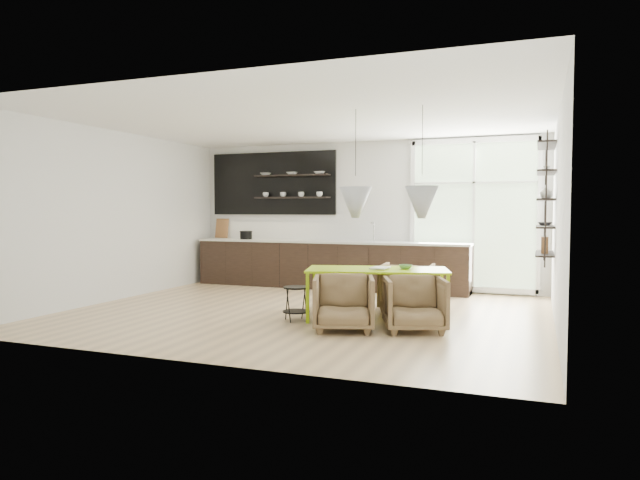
{
  "coord_description": "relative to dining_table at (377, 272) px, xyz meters",
  "views": [
    {
      "loc": [
        3.26,
        -7.88,
        1.55
      ],
      "look_at": [
        0.01,
        0.6,
        1.07
      ],
      "focal_mm": 32.0,
      "sensor_mm": 36.0,
      "label": 1
    }
  ],
  "objects": [
    {
      "name": "room",
      "position": [
        -0.57,
        1.2,
        0.79
      ],
      "size": [
        7.02,
        6.01,
        2.91
      ],
      "color": "#D7B583",
      "rests_on": "ground"
    },
    {
      "name": "kitchen_run",
      "position": [
        -1.85,
        2.79,
        -0.07
      ],
      "size": [
        5.54,
        0.69,
        2.75
      ],
      "color": "black",
      "rests_on": "ground"
    },
    {
      "name": "right_shelving",
      "position": [
        2.21,
        1.28,
        0.98
      ],
      "size": [
        0.26,
        1.22,
        1.9
      ],
      "color": "black",
      "rests_on": "ground"
    },
    {
      "name": "dining_table",
      "position": [
        0.0,
        0.0,
        0.0
      ],
      "size": [
        2.13,
        1.36,
        0.72
      ],
      "rotation": [
        0.0,
        0.0,
        0.26
      ],
      "color": "#8DBA04",
      "rests_on": "ground"
    },
    {
      "name": "armchair_back_left",
      "position": [
        -0.7,
        0.55,
        -0.36
      ],
      "size": [
        0.91,
        0.92,
        0.63
      ],
      "primitive_type": "imported",
      "rotation": [
        0.0,
        0.0,
        3.62
      ],
      "color": "brown",
      "rests_on": "ground"
    },
    {
      "name": "armchair_back_right",
      "position": [
        0.25,
        0.83,
        -0.3
      ],
      "size": [
        0.84,
        0.86,
        0.73
      ],
      "primitive_type": "imported",
      "rotation": [
        0.0,
        0.0,
        3.21
      ],
      "color": "brown",
      "rests_on": "ground"
    },
    {
      "name": "armchair_front_left",
      "position": [
        -0.2,
        -0.89,
        -0.31
      ],
      "size": [
        0.97,
        0.98,
        0.71
      ],
      "primitive_type": "imported",
      "rotation": [
        0.0,
        0.0,
        0.32
      ],
      "color": "brown",
      "rests_on": "ground"
    },
    {
      "name": "armchair_front_right",
      "position": [
        0.66,
        -0.61,
        -0.32
      ],
      "size": [
        0.97,
        0.98,
        0.7
      ],
      "primitive_type": "imported",
      "rotation": [
        0.0,
        0.0,
        0.35
      ],
      "color": "brown",
      "rests_on": "ground"
    },
    {
      "name": "wire_stool",
      "position": [
        -1.02,
        -0.53,
        -0.36
      ],
      "size": [
        0.38,
        0.38,
        0.48
      ],
      "rotation": [
        0.0,
        0.0,
        -0.26
      ],
      "color": "black",
      "rests_on": "ground"
    },
    {
      "name": "table_book",
      "position": [
        -0.06,
        -0.03,
        0.06
      ],
      "size": [
        0.25,
        0.32,
        0.03
      ],
      "primitive_type": "imported",
      "rotation": [
        0.0,
        0.0,
        -0.08
      ],
      "color": "white",
      "rests_on": "dining_table"
    },
    {
      "name": "table_bowl",
      "position": [
        0.38,
        0.12,
        0.08
      ],
      "size": [
        0.19,
        0.19,
        0.06
      ],
      "primitive_type": "imported",
      "rotation": [
        0.0,
        0.0,
        -0.02
      ],
      "color": "#588B51",
      "rests_on": "dining_table"
    }
  ]
}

